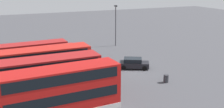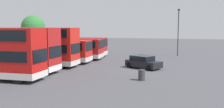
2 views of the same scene
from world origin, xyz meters
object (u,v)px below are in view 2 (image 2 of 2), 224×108
(lamp_post_tall, at_px, (178,29))
(bus_single_deck_sixth, at_px, (74,46))
(bus_double_decker_third, at_px, (34,46))
(bus_single_deck_fifth, at_px, (63,48))
(car_hatchback_silver, at_px, (143,62))
(waste_bin_yellow, at_px, (142,75))
(bus_double_decker_second, at_px, (11,48))
(bus_single_deck_fourth, at_px, (48,50))

(lamp_post_tall, bearing_deg, bus_single_deck_sixth, 107.17)
(bus_double_decker_third, bearing_deg, bus_single_deck_fifth, -1.27)
(car_hatchback_silver, relative_size, waste_bin_yellow, 4.59)
(bus_single_deck_fifth, xyz_separation_m, bus_single_deck_sixth, (3.52, -0.07, -0.00))
(bus_double_decker_second, relative_size, waste_bin_yellow, 10.72)
(bus_single_deck_fourth, distance_m, car_hatchback_silver, 12.81)
(bus_single_deck_fifth, height_order, car_hatchback_silver, bus_single_deck_fifth)
(bus_single_deck_fourth, xyz_separation_m, bus_single_deck_fifth, (3.57, -0.29, 0.00))
(car_hatchback_silver, bearing_deg, bus_single_deck_sixth, 56.26)
(bus_double_decker_third, distance_m, bus_single_deck_fourth, 3.40)
(bus_double_decker_second, height_order, car_hatchback_silver, bus_double_decker_second)
(bus_double_decker_second, height_order, bus_single_deck_fifth, bus_double_decker_second)
(bus_double_decker_second, distance_m, bus_double_decker_third, 3.92)
(bus_double_decker_second, distance_m, bus_single_deck_fifth, 10.82)
(car_hatchback_silver, distance_m, waste_bin_yellow, 6.34)
(bus_single_deck_fifth, bearing_deg, car_hatchback_silver, -110.87)
(car_hatchback_silver, relative_size, lamp_post_tall, 0.59)
(bus_single_deck_fourth, bearing_deg, bus_double_decker_second, -179.58)
(bus_double_decker_second, relative_size, bus_single_deck_sixth, 0.98)
(bus_single_deck_sixth, distance_m, waste_bin_yellow, 19.73)
(bus_single_deck_fifth, distance_m, waste_bin_yellow, 17.36)
(bus_single_deck_fourth, height_order, car_hatchback_silver, bus_single_deck_fourth)
(bus_single_deck_sixth, bearing_deg, waste_bin_yellow, -137.51)
(bus_single_deck_fourth, height_order, bus_single_deck_fifth, same)
(bus_double_decker_third, bearing_deg, car_hatchback_silver, -80.41)
(bus_double_decker_third, height_order, bus_single_deck_fifth, bus_double_decker_third)
(bus_single_deck_fifth, height_order, waste_bin_yellow, bus_single_deck_fifth)
(car_hatchback_silver, bearing_deg, bus_double_decker_second, 115.52)
(bus_double_decker_third, xyz_separation_m, bus_single_deck_fifth, (6.87, -0.15, -0.82))
(bus_double_decker_third, xyz_separation_m, bus_single_deck_fourth, (3.30, 0.14, -0.82))
(bus_single_deck_fourth, relative_size, car_hatchback_silver, 2.64)
(car_hatchback_silver, xyz_separation_m, waste_bin_yellow, (-6.27, -0.94, -0.22))
(lamp_post_tall, bearing_deg, bus_single_deck_fourth, 126.68)
(bus_double_decker_second, xyz_separation_m, bus_single_deck_fifth, (10.79, -0.24, -0.82))
(bus_single_deck_fifth, relative_size, waste_bin_yellow, 12.15)
(bus_single_deck_fifth, bearing_deg, bus_double_decker_second, 178.72)
(bus_double_decker_third, xyz_separation_m, car_hatchback_silver, (2.13, -12.58, -1.75))
(bus_double_decker_second, bearing_deg, car_hatchback_silver, -64.48)
(bus_double_decker_second, relative_size, bus_single_deck_fifth, 0.88)
(bus_double_decker_third, bearing_deg, bus_single_deck_sixth, -1.24)
(bus_double_decker_third, height_order, car_hatchback_silver, bus_double_decker_third)
(car_hatchback_silver, distance_m, lamp_post_tall, 13.97)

